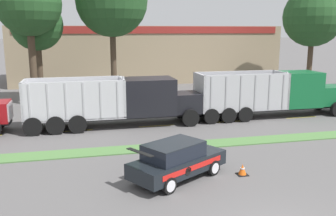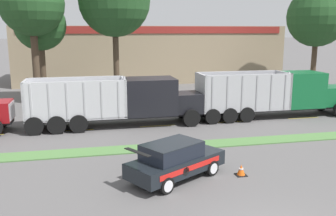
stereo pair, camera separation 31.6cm
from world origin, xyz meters
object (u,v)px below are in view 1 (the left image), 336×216
at_px(dump_truck_trail, 131,101).
at_px(traffic_cone, 242,170).
at_px(dump_truck_lead, 286,94).
at_px(rally_car, 177,160).

distance_m(dump_truck_trail, traffic_cone, 10.61).
relative_size(dump_truck_lead, dump_truck_trail, 1.02).
distance_m(dump_truck_lead, dump_truck_trail, 11.52).
bearing_deg(dump_truck_trail, dump_truck_lead, 1.32).
relative_size(dump_truck_lead, traffic_cone, 24.13).
xyz_separation_m(dump_truck_trail, rally_car, (0.60, -9.67, -0.78)).
bearing_deg(dump_truck_trail, traffic_cone, -70.36).
relative_size(rally_car, traffic_cone, 9.70).
xyz_separation_m(rally_car, traffic_cone, (2.94, -0.24, -0.62)).
distance_m(dump_truck_lead, traffic_cone, 13.01).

